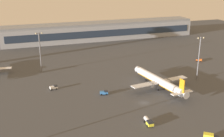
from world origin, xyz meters
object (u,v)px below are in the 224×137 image
baggage_tractor (104,92)px  maintenance_van (54,87)px  airplane_taxiway_distant (159,81)px  fuel_truck (149,122)px  apron_light_central (199,56)px  apron_light_west (40,50)px  cargo_loader (199,60)px

baggage_tractor → maintenance_van: same height
airplane_taxiway_distant → maintenance_van: (-54.97, 17.64, -3.17)m
fuel_truck → baggage_tractor: (-8.43, 35.55, -0.19)m
apron_light_central → apron_light_west: size_ratio=1.01×
baggage_tractor → apron_light_west: apron_light_west is taller
baggage_tractor → apron_light_west: bearing=-137.2°
fuel_truck → baggage_tractor: bearing=-74.2°
cargo_loader → apron_light_west: size_ratio=0.17×
apron_light_west → maintenance_van: bearing=-84.0°
maintenance_van → apron_light_west: bearing=174.9°
airplane_taxiway_distant → apron_light_west: bearing=131.6°
baggage_tractor → maintenance_van: bearing=-110.3°
baggage_tractor → maintenance_van: size_ratio=1.01×
maintenance_van → cargo_loader: (106.02, 18.60, 0.00)m
apron_light_central → fuel_truck: bearing=-142.5°
fuel_truck → apron_light_west: size_ratio=0.25×
airplane_taxiway_distant → fuel_truck: size_ratio=7.01×
airplane_taxiway_distant → cargo_loader: (51.05, 36.23, -3.17)m
maintenance_van → apron_light_west: apron_light_west is taller
baggage_tractor → cargo_loader: size_ratio=1.01×
airplane_taxiway_distant → apron_light_west: apron_light_west is taller
baggage_tractor → apron_light_west: size_ratio=0.17×
cargo_loader → apron_light_central: apron_light_central is taller
airplane_taxiway_distant → baggage_tractor: 31.31m
fuel_truck → cargo_loader: size_ratio=1.45×
baggage_tractor → apron_light_central: 60.45m
fuel_truck → apron_light_west: (-35.66, 82.92, 13.33)m
apron_light_central → apron_light_west: (-86.04, 44.31, -0.11)m
maintenance_van → fuel_truck: bearing=21.1°
airplane_taxiway_distant → apron_light_west: size_ratio=1.74×
cargo_loader → airplane_taxiway_distant: bearing=166.3°
apron_light_central → apron_light_west: apron_light_central is taller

